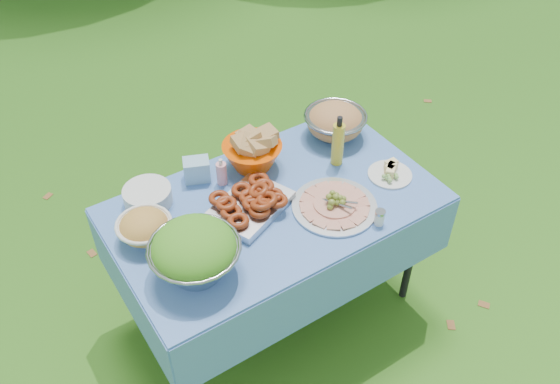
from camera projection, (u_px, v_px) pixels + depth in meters
The scene contains 14 objects.
ground at pixel (276, 305), 3.18m from camera, with size 80.00×80.00×0.00m, color #11370A.
picnic_table at pixel (275, 258), 2.93m from camera, with size 1.46×0.86×0.76m, color #84BAFF.
salad_bowl at pixel (195, 252), 2.29m from camera, with size 0.36×0.36×0.24m, color #999EA2, non-canonical shape.
pasta_bowl_white at pixel (144, 227), 2.47m from camera, with size 0.23×0.23×0.13m, color silver, non-canonical shape.
plate_stack at pixel (148, 196), 2.65m from camera, with size 0.22×0.22×0.08m, color silver.
wipes_box at pixel (197, 170), 2.76m from camera, with size 0.12×0.09×0.11m, color #88B7D4.
sanitizer_bottle at pixel (221, 171), 2.72m from camera, with size 0.05×0.05×0.14m, color pink.
bread_bowl at pixel (252, 150), 2.80m from camera, with size 0.29×0.29×0.19m, color #E54900, non-canonical shape.
pasta_bowl_steel at pixel (335, 121), 2.99m from camera, with size 0.31×0.31×0.17m, color #999EA2, non-canonical shape.
fried_tray at pixel (250, 203), 2.61m from camera, with size 0.36×0.25×0.08m, color silver.
charcuterie_platter at pixel (335, 200), 2.62m from camera, with size 0.38×0.38×0.09m, color silver.
oil_bottle at pixel (338, 140), 2.79m from camera, with size 0.06×0.06×0.27m, color gold.
cheese_plate at pixel (390, 171), 2.79m from camera, with size 0.21×0.21×0.06m, color silver.
shaker at pixel (380, 217), 2.55m from camera, with size 0.05×0.05×0.07m, color silver.
Camera 1 is at (-1.04, -1.64, 2.60)m, focal length 38.00 mm.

